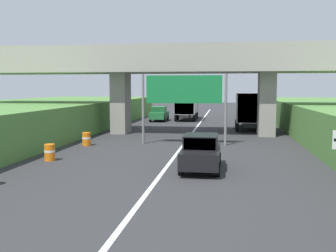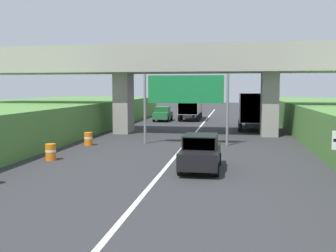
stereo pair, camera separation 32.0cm
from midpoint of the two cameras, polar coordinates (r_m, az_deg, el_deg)
lane_centre_stripe at (r=26.97m, az=2.94°, el=-2.69°), size 0.20×87.26×0.01m
overpass_bridge at (r=32.59m, az=4.20°, el=8.43°), size 40.00×4.80×7.36m
overhead_highway_sign at (r=26.54m, az=2.94°, el=4.83°), size 5.88×0.18×4.86m
truck_red at (r=47.17m, az=3.58°, el=3.25°), size 2.44×7.30×3.44m
truck_blue at (r=37.44m, az=12.44°, el=2.49°), size 2.44×7.30×3.44m
car_green at (r=45.53m, az=-0.58°, el=1.81°), size 1.86×4.10×1.72m
car_black at (r=18.51m, az=5.32°, el=-3.89°), size 1.86×4.10×1.72m
construction_barrel_2 at (r=21.87m, az=-16.49°, el=-3.68°), size 0.57×0.57×0.90m
construction_barrel_3 at (r=26.84m, az=-11.32°, el=-1.85°), size 0.57×0.57×0.90m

